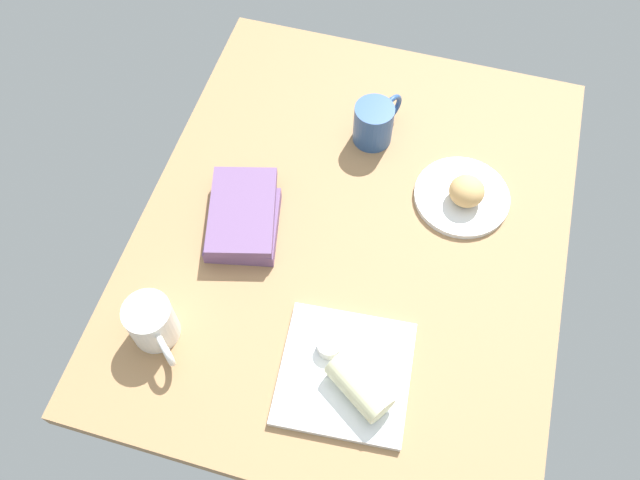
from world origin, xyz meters
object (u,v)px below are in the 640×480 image
at_px(sauce_cup, 329,346).
at_px(book_stack, 243,219).
at_px(second_mug, 375,122).
at_px(scone_pastry, 467,191).
at_px(square_plate, 345,373).
at_px(breakfast_wrap, 359,386).
at_px(round_plate, 461,197).
at_px(coffee_mug, 152,323).

xyz_separation_m(sauce_cup, book_stack, (0.22, 0.25, -0.00)).
height_order(sauce_cup, second_mug, second_mug).
height_order(scone_pastry, sauce_cup, scone_pastry).
height_order(square_plate, breakfast_wrap, breakfast_wrap).
bearing_deg(round_plate, coffee_mug, 132.52).
height_order(scone_pastry, breakfast_wrap, same).
height_order(sauce_cup, book_stack, book_stack).
bearing_deg(square_plate, scone_pastry, -18.69).
height_order(breakfast_wrap, book_stack, breakfast_wrap).
bearing_deg(second_mug, sauce_cup, -175.70).
xyz_separation_m(scone_pastry, coffee_mug, (-0.47, 0.52, 0.01)).
xyz_separation_m(round_plate, scone_pastry, (-0.01, -0.01, 0.04)).
height_order(scone_pastry, square_plate, scone_pastry).
distance_m(breakfast_wrap, second_mug, 0.61).
distance_m(sauce_cup, book_stack, 0.34).
bearing_deg(round_plate, breakfast_wrap, 166.96).
distance_m(sauce_cup, second_mug, 0.54).
xyz_separation_m(round_plate, breakfast_wrap, (-0.49, 0.11, 0.04)).
bearing_deg(sauce_cup, scone_pastry, -25.09).
distance_m(sauce_cup, breakfast_wrap, 0.10).
relative_size(book_stack, second_mug, 1.78).
xyz_separation_m(square_plate, sauce_cup, (0.04, 0.04, 0.02)).
distance_m(coffee_mug, second_mug, 0.66).
height_order(round_plate, scone_pastry, scone_pastry).
distance_m(scone_pastry, breakfast_wrap, 0.49).
relative_size(scone_pastry, breakfast_wrap, 0.61).
xyz_separation_m(round_plate, sauce_cup, (-0.42, 0.19, 0.02)).
relative_size(book_stack, coffee_mug, 1.97).
bearing_deg(square_plate, second_mug, 8.10).
distance_m(square_plate, coffee_mug, 0.38).
xyz_separation_m(square_plate, second_mug, (0.57, 0.08, 0.04)).
relative_size(square_plate, coffee_mug, 1.99).
xyz_separation_m(book_stack, second_mug, (0.31, -0.21, 0.02)).
distance_m(round_plate, sauce_cup, 0.46).
distance_m(book_stack, coffee_mug, 0.29).
height_order(square_plate, book_stack, book_stack).
bearing_deg(second_mug, book_stack, 146.08).
relative_size(square_plate, sauce_cup, 5.24).
bearing_deg(round_plate, sauce_cup, 156.09).
relative_size(sauce_cup, breakfast_wrap, 0.37).
distance_m(scone_pastry, sauce_cup, 0.45).
bearing_deg(book_stack, second_mug, -33.92).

